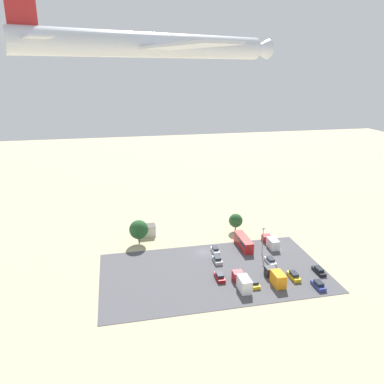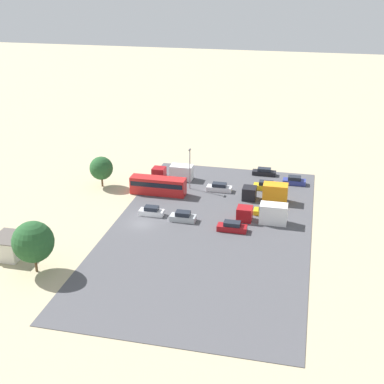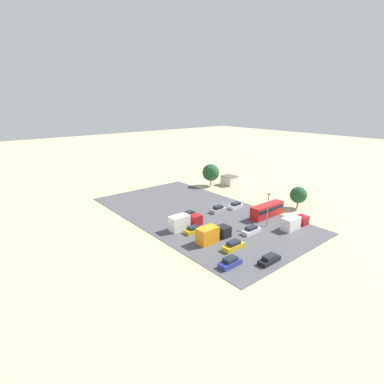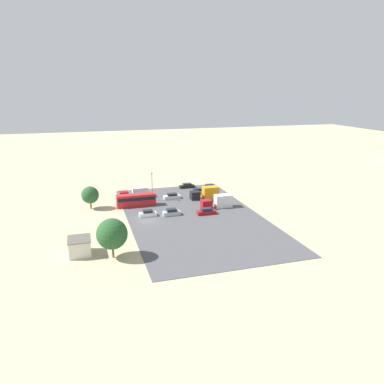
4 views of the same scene
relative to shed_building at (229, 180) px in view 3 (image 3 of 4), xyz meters
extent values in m
plane|color=tan|center=(-14.39, 15.45, -1.59)|extent=(400.00, 400.00, 0.00)
cube|color=#4C4C51|center=(-14.39, 26.88, -1.55)|extent=(57.98, 31.82, 0.08)
cube|color=silver|center=(0.00, 0.00, -0.07)|extent=(4.67, 3.96, 3.05)
cube|color=#59514C|center=(0.00, 0.00, 1.52)|extent=(4.91, 4.20, 0.12)
cube|color=red|center=(-26.86, 14.65, 0.09)|extent=(2.59, 10.26, 3.20)
cube|color=black|center=(-26.86, 14.65, 0.67)|extent=(2.63, 9.85, 0.90)
cube|color=gold|center=(-22.39, 34.97, -1.10)|extent=(1.93, 4.05, 0.81)
cube|color=#1E232D|center=(-22.39, 34.97, -0.40)|extent=(1.62, 2.27, 0.60)
cube|color=maroon|center=(-15.03, 30.35, -1.05)|extent=(1.82, 4.73, 0.92)
cube|color=#1E232D|center=(-15.03, 30.35, -0.26)|extent=(1.53, 2.65, 0.67)
cube|color=gold|center=(-33.41, 33.93, -1.03)|extent=(1.79, 4.70, 0.96)
cube|color=#1E232D|center=(-33.41, 33.93, -0.20)|extent=(1.51, 2.63, 0.70)
cube|color=navy|center=(-37.34, 39.02, -1.05)|extent=(1.88, 4.37, 0.93)
cube|color=#1E232D|center=(-37.34, 39.02, -0.24)|extent=(1.58, 2.45, 0.68)
cube|color=silver|center=(-30.79, 25.44, -1.06)|extent=(1.76, 4.68, 0.89)
cube|color=#1E232D|center=(-30.79, 25.44, -0.29)|extent=(1.48, 2.62, 0.65)
cube|color=black|center=(-41.04, 32.81, -1.09)|extent=(1.70, 4.72, 0.84)
cube|color=#1E232D|center=(-41.04, 32.81, -0.36)|extent=(1.43, 2.64, 0.62)
cube|color=#ADB2B7|center=(-16.81, 21.85, -1.03)|extent=(1.89, 4.26, 0.96)
cube|color=#1E232D|center=(-16.81, 21.85, -0.20)|extent=(1.59, 2.39, 0.70)
cube|color=silver|center=(-17.79, 16.12, -1.06)|extent=(1.73, 4.18, 0.91)
cube|color=#1E232D|center=(-17.79, 16.12, -0.27)|extent=(1.46, 2.34, 0.67)
cube|color=maroon|center=(-35.12, 12.39, -0.52)|extent=(2.47, 2.48, 1.98)
cube|color=white|center=(-35.12, 17.06, -0.09)|extent=(2.47, 4.40, 2.83)
cube|color=maroon|center=(-19.34, 31.75, -0.35)|extent=(2.50, 2.51, 2.32)
cube|color=white|center=(-19.34, 36.48, 0.15)|extent=(2.50, 4.45, 3.31)
cube|color=black|center=(-28.17, 31.42, -0.34)|extent=(2.59, 2.44, 2.33)
cube|color=orange|center=(-28.17, 36.04, 0.16)|extent=(2.59, 4.34, 3.33)
cylinder|color=brown|center=(3.17, 5.86, -0.34)|extent=(0.36, 0.36, 2.50)
sphere|color=#235128|center=(3.17, 5.86, 3.06)|extent=(5.73, 5.73, 5.73)
cylinder|color=brown|center=(-28.20, 3.06, -0.57)|extent=(0.36, 0.36, 2.04)
sphere|color=#235128|center=(-28.20, 3.06, 2.12)|extent=(4.45, 4.45, 4.45)
cylinder|color=gray|center=(-30.65, 19.78, 2.28)|extent=(0.20, 0.20, 7.58)
cube|color=#4C4C51|center=(-30.65, 19.78, 6.25)|extent=(0.90, 0.28, 0.20)
camera|label=1|loc=(8.93, 109.64, 48.78)|focal=35.00mm
camera|label=2|loc=(60.71, 41.21, 37.48)|focal=50.00mm
camera|label=3|loc=(-68.87, 73.82, 26.16)|focal=28.00mm
camera|label=4|loc=(68.34, 1.46, 28.65)|focal=35.00mm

